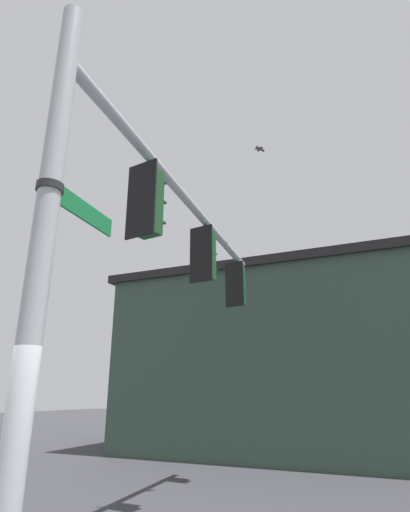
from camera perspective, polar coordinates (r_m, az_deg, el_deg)
name	(u,v)px	position (r m, az deg, el deg)	size (l,w,h in m)	color
signal_pole	(39,271)	(4.11, -22.28, -1.95)	(0.23, 0.23, 6.38)	#ADB2B7
mast_arm	(194,208)	(8.30, -1.60, 6.72)	(0.17, 0.17, 8.17)	#ADB2B7
traffic_light_nearest_pole	(149,203)	(6.36, -7.82, 7.36)	(0.54, 0.49, 1.31)	black
traffic_light_mid_inner	(206,256)	(8.66, 0.10, 0.05)	(0.54, 0.49, 1.31)	black
traffic_light_mid_outer	(238,285)	(11.13, 4.59, -4.13)	(0.54, 0.49, 1.31)	black
street_name_sign	(71,202)	(4.65, -18.25, 7.17)	(0.40, 1.24, 0.22)	#147238
bird_flying	(260,149)	(11.03, 7.67, 14.66)	(0.23, 0.27, 0.09)	#4C4742
storefront_building	(311,361)	(16.93, 14.58, -14.12)	(14.75, 10.38, 6.48)	#33473D
tree_by_storefront	(275,332)	(16.41, 9.83, -10.40)	(4.50, 4.50, 6.62)	#4C3823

